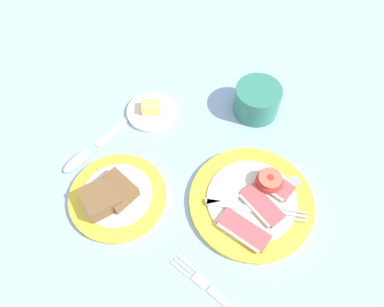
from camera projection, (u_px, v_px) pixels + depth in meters
ground_plane at (190, 194)px, 0.72m from camera, size 3.00×3.00×0.00m
breakfast_plate at (254, 200)px, 0.70m from camera, size 0.24×0.24×0.04m
bread_plate at (115, 196)px, 0.71m from camera, size 0.19×0.19×0.05m
sugar_cup at (257, 100)px, 0.80m from camera, size 0.10×0.10×0.07m
butter_dish at (152, 111)px, 0.82m from camera, size 0.11×0.11×0.03m
teaspoon_by_saucer at (87, 152)px, 0.77m from camera, size 0.12×0.18×0.01m
fork_on_cloth at (217, 295)px, 0.62m from camera, size 0.17×0.11×0.01m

